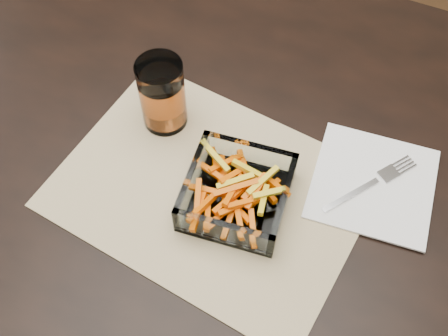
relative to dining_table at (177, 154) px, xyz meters
The scene contains 6 objects.
dining_table is the anchor object (origin of this frame).
placemat 0.17m from the dining_table, 39.33° to the right, with size 0.45×0.33×0.00m, color tan.
glass_bowl 0.21m from the dining_table, 30.98° to the right, with size 0.16×0.16×0.06m.
tumbler 0.15m from the dining_table, 166.55° to the left, with size 0.07×0.07×0.13m.
napkin 0.34m from the dining_table, ahead, with size 0.18×0.18×0.00m, color white.
fork 0.34m from the dining_table, ahead, with size 0.11×0.15×0.00m.
Camera 1 is at (0.30, -0.47, 1.49)m, focal length 45.00 mm.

